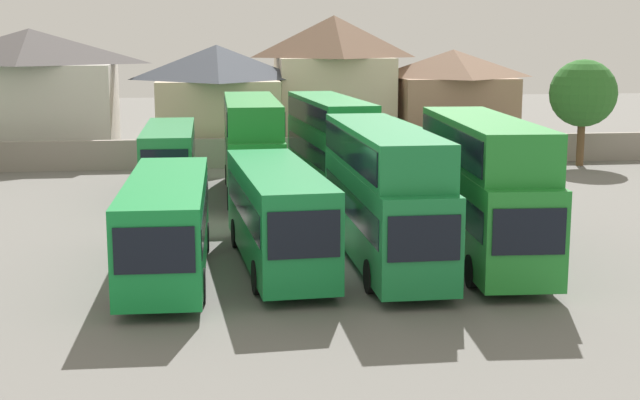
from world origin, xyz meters
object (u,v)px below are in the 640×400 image
bus_7 (330,139)px  house_terrace_centre (217,100)px  bus_6 (252,141)px  tree_behind_wall (583,94)px  bus_8 (395,154)px  bus_3 (383,188)px  house_terrace_far_right (452,100)px  house_terrace_right (334,83)px  bus_5 (169,157)px  bus_2 (277,211)px  bus_1 (167,221)px  house_terrace_left (32,92)px  bus_4 (483,182)px

bus_7 → house_terrace_centre: house_terrace_centre is taller
bus_6 → tree_behind_wall: 22.50m
bus_6 → bus_7: (4.09, 0.52, -0.02)m
bus_7 → bus_8: bus_7 is taller
bus_3 → house_terrace_far_right: size_ratio=1.42×
house_terrace_right → tree_behind_wall: 16.77m
bus_5 → house_terrace_centre: 15.17m
bus_3 → bus_2: bearing=-90.6°
house_terrace_far_right → tree_behind_wall: house_terrace_far_right is taller
bus_1 → bus_7: bearing=154.9°
house_terrace_right → house_terrace_left: bearing=-179.1°
bus_8 → house_terrace_right: house_terrace_right is taller
house_terrace_far_right → bus_2: bearing=-115.9°
bus_6 → house_terrace_centre: bearing=-173.8°
bus_7 → house_terrace_left: (-17.62, 15.96, 1.56)m
bus_3 → house_terrace_far_right: 32.55m
house_terrace_right → bus_7: bearing=-98.9°
bus_2 → bus_5: size_ratio=1.05×
bus_4 → house_terrace_left: size_ratio=1.01×
bus_3 → bus_6: (-3.83, 14.47, 0.01)m
bus_1 → bus_5: bearing=-177.0°
bus_3 → bus_8: bearing=165.7°
bus_2 → house_terrace_far_right: bearing=150.5°
house_terrace_left → bus_2: bearing=-66.3°
bus_6 → tree_behind_wall: bearing=111.9°
bus_3 → house_terrace_right: size_ratio=1.24×
bus_4 → tree_behind_wall: (13.46, 22.55, 1.58)m
bus_6 → bus_5: bearing=-93.2°
bus_3 → house_terrace_right: (2.82, 31.26, 2.01)m
bus_7 → house_terrace_right: size_ratio=1.28×
bus_8 → house_terrace_far_right: house_terrace_far_right is taller
house_terrace_right → bus_4: bearing=-88.5°
bus_4 → bus_7: 15.43m
bus_3 → house_terrace_far_right: bearing=159.7°
bus_2 → bus_7: bearing=161.3°
bus_1 → bus_6: bearing=167.6°
bus_2 → bus_7: (4.03, 14.98, 0.74)m
house_terrace_centre → bus_1: bearing=-94.4°
bus_3 → tree_behind_wall: size_ratio=1.76×
bus_8 → house_terrace_centre: bearing=-150.7°
tree_behind_wall → house_terrace_right: bearing=148.5°
bus_5 → bus_8: bus_5 is taller
bus_2 → bus_8: size_ratio=0.96×
bus_7 → bus_8: bearing=82.7°
bus_4 → house_terrace_far_right: (7.43, 30.64, 0.69)m
house_terrace_right → bus_1: bearing=-108.0°
bus_2 → house_terrace_far_right: (14.85, 30.58, 1.58)m
bus_3 → house_terrace_left: bearing=-151.1°
bus_7 → bus_5: bearing=-92.2°
bus_1 → tree_behind_wall: (24.70, 23.17, 2.58)m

